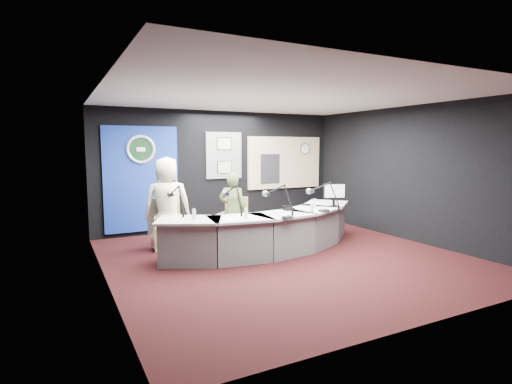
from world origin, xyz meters
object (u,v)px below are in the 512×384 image
person_man (167,204)px  person_woman (232,210)px  armchair_left (168,226)px  broadcast_desk (269,231)px  armchair_right (233,224)px

person_man → person_woman: (1.21, -0.30, -0.16)m
armchair_left → person_woman: size_ratio=0.63×
person_man → person_woman: size_ratio=1.22×
armchair_left → person_woman: person_woman is taller
broadcast_desk → armchair_right: armchair_right is taller
person_woman → person_man: bearing=20.0°
broadcast_desk → armchair_left: 1.93m
armchair_right → broadcast_desk: bearing=-10.4°
broadcast_desk → armchair_left: size_ratio=4.95×
broadcast_desk → armchair_left: (-1.67, 0.97, 0.08)m
armchair_right → person_man: person_man is taller
broadcast_desk → armchair_left: bearing=149.7°
armchair_left → armchair_right: armchair_left is taller
armchair_left → person_woman: bearing=-0.8°
armchair_left → broadcast_desk: bearing=-17.1°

